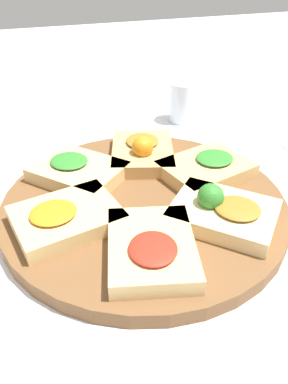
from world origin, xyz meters
TOP-DOWN VIEW (x-y plane):
  - ground_plane at (0.00, 0.00)m, footprint 3.00×3.00m
  - serving_board at (0.00, 0.00)m, footprint 0.43×0.43m
  - focaccia_slice_0 at (0.12, -0.04)m, footprint 0.16×0.14m
  - focaccia_slice_1 at (0.09, 0.08)m, footprint 0.17×0.17m
  - focaccia_slice_2 at (-0.03, 0.12)m, footprint 0.13×0.16m
  - focaccia_slice_3 at (-0.12, 0.03)m, footprint 0.16×0.14m
  - focaccia_slice_4 at (-0.09, -0.09)m, footprint 0.17×0.17m
  - focaccia_slice_5 at (0.03, -0.12)m, footprint 0.14×0.16m
  - water_glass at (0.30, -0.19)m, footprint 0.06×0.06m

SIDE VIEW (x-z plane):
  - ground_plane at x=0.00m, z-range 0.00..0.00m
  - serving_board at x=0.00m, z-range 0.00..0.02m
  - focaccia_slice_1 at x=0.09m, z-range 0.02..0.05m
  - focaccia_slice_2 at x=-0.03m, z-range 0.02..0.05m
  - focaccia_slice_3 at x=-0.12m, z-range 0.02..0.05m
  - focaccia_slice_5 at x=0.03m, z-range 0.02..0.05m
  - focaccia_slice_0 at x=0.12m, z-range 0.01..0.07m
  - focaccia_slice_4 at x=-0.09m, z-range 0.01..0.07m
  - water_glass at x=0.30m, z-range 0.00..0.09m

